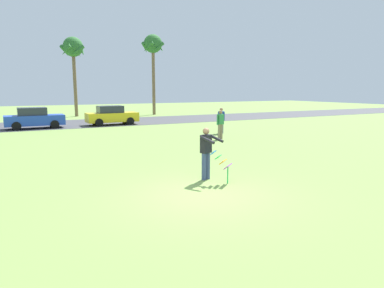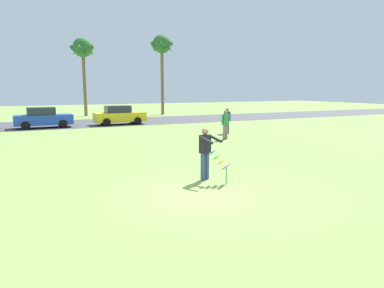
{
  "view_description": "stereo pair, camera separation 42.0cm",
  "coord_description": "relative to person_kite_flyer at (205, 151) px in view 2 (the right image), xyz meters",
  "views": [
    {
      "loc": [
        -4.56,
        -8.11,
        2.98
      ],
      "look_at": [
        0.91,
        2.45,
        1.05
      ],
      "focal_mm": 31.75,
      "sensor_mm": 36.0,
      "label": 1
    },
    {
      "loc": [
        -4.18,
        -8.3,
        2.98
      ],
      "look_at": [
        0.91,
        2.45,
        1.05
      ],
      "focal_mm": 31.75,
      "sensor_mm": 36.0,
      "label": 2
    }
  ],
  "objects": [
    {
      "name": "person_kite_flyer",
      "position": [
        0.0,
        0.0,
        0.0
      ],
      "size": [
        0.69,
        0.76,
        1.73
      ],
      "color": "#384772",
      "rests_on": "ground"
    },
    {
      "name": "kite_held",
      "position": [
        0.24,
        -0.63,
        -0.28
      ],
      "size": [
        0.68,
        0.72,
        1.03
      ],
      "color": "blue",
      "rests_on": "ground"
    },
    {
      "name": "parked_car_blue",
      "position": [
        -4.29,
        18.9,
        -0.18
      ],
      "size": [
        4.24,
        1.92,
        1.6
      ],
      "color": "#2347B7",
      "rests_on": "ground"
    },
    {
      "name": "person_walker_near",
      "position": [
        6.84,
        9.94,
        -0.02
      ],
      "size": [
        0.33,
        0.54,
        1.73
      ],
      "color": "#384772",
      "rests_on": "ground"
    },
    {
      "name": "palm_tree_right_near",
      "position": [
        0.44,
        29.64,
        6.14
      ],
      "size": [
        2.58,
        2.71,
        8.51
      ],
      "color": "brown",
      "rests_on": "ground"
    },
    {
      "name": "parked_car_yellow",
      "position": [
        1.64,
        18.9,
        -0.18
      ],
      "size": [
        4.23,
        1.9,
        1.6
      ],
      "color": "yellow",
      "rests_on": "ground"
    },
    {
      "name": "ground_plane",
      "position": [
        -0.92,
        -1.43,
        -0.95
      ],
      "size": [
        120.0,
        120.0,
        0.0
      ],
      "primitive_type": "plane",
      "color": "olive"
    },
    {
      "name": "road_strip",
      "position": [
        -0.92,
        21.3,
        -0.95
      ],
      "size": [
        120.0,
        8.0,
        0.01
      ],
      "primitive_type": "cube",
      "color": "#424247",
      "rests_on": "ground"
    },
    {
      "name": "person_walker_far",
      "position": [
        5.34,
        7.65,
        -0.02
      ],
      "size": [
        0.56,
        0.28,
        1.73
      ],
      "color": "gray",
      "rests_on": "ground"
    },
    {
      "name": "palm_tree_centre_far",
      "position": [
        9.04,
        28.26,
        6.76
      ],
      "size": [
        2.58,
        2.71,
        9.18
      ],
      "color": "brown",
      "rests_on": "ground"
    }
  ]
}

